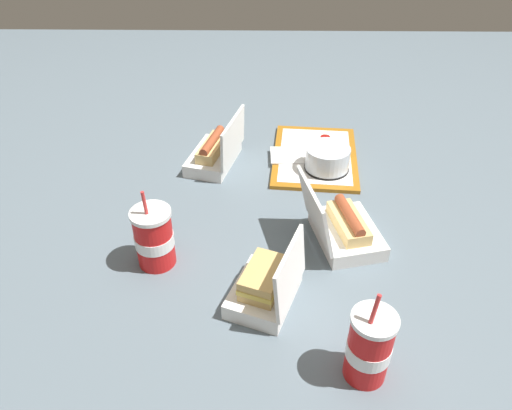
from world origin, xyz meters
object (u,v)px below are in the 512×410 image
Objects in this scene: clamshell_hotdog_back at (215,152)px; clamshell_hotdog_left at (343,228)px; soda_cup_front at (369,347)px; clamshell_sandwich_center at (265,286)px; cake_container at (327,159)px; soda_cup_center at (154,238)px; plastic_fork at (329,153)px; ketchup_cup at (325,140)px; food_tray at (315,157)px.

clamshell_hotdog_back is 0.50m from clamshell_hotdog_left.
soda_cup_front is at bearing -0.80° from clamshell_hotdog_left.
soda_cup_front reaches higher than clamshell_sandwich_center.
soda_cup_center is at bearing -48.06° from cake_container.
clamshell_hotdog_back is at bearing -46.02° from plastic_fork.
clamshell_sandwich_center is 0.89× the size of clamshell_hotdog_left.
clamshell_hotdog_left is (0.32, 0.01, -0.01)m from cake_container.
plastic_fork is 0.36m from clamshell_hotdog_back.
ketchup_cup is at bearing -137.11° from plastic_fork.
clamshell_hotdog_back is 0.82m from soda_cup_front.
soda_cup_front is 0.54m from soda_cup_center.
soda_cup_center is at bearing -114.65° from clamshell_sandwich_center.
soda_cup_front is at bearing 36.35° from plastic_fork.
cake_container is 0.70m from soda_cup_front.
clamshell_hotdog_back is 0.58m from clamshell_sandwich_center.
cake_container is 1.23× the size of plastic_fork.
cake_container is (0.08, 0.03, 0.04)m from food_tray.
cake_container is at bearing 160.32° from clamshell_sandwich_center.
clamshell_sandwich_center reaches higher than ketchup_cup.
food_tray is 1.67× the size of clamshell_hotdog_left.
soda_cup_center is (-0.12, -0.26, 0.03)m from clamshell_sandwich_center.
clamshell_hotdog_back is at bearing -155.35° from soda_cup_front.
ketchup_cup reaches higher than food_tray.
soda_cup_center reaches higher than food_tray.
clamshell_hotdog_left is at bearing 36.29° from plastic_fork.
food_tray is 1.78× the size of soda_cup_front.
plastic_fork is 0.53× the size of clamshell_sandwich_center.
clamshell_hotdog_left is (0.47, -0.00, 0.01)m from ketchup_cup.
plastic_fork is at bearing 179.14° from soda_cup_front.
clamshell_hotdog_back is at bearing -83.61° from food_tray.
soda_cup_center is (0.55, -0.45, 0.05)m from ketchup_cup.
cake_container is at bearing 131.94° from soda_cup_center.
ketchup_cup is 0.19× the size of clamshell_sandwich_center.
plastic_fork is 0.52× the size of soda_cup_center.
soda_cup_center is (0.44, -0.11, 0.04)m from clamshell_hotdog_back.
ketchup_cup is 0.36× the size of plastic_fork.
clamshell_hotdog_left reaches higher than ketchup_cup.
soda_cup_front is (0.70, 0.00, 0.03)m from cake_container.
soda_cup_front reaches higher than soda_cup_center.
food_tray is 1.87× the size of clamshell_sandwich_center.
food_tray is at bearing -160.87° from cake_container.
plastic_fork is (-0.09, 0.02, -0.03)m from cake_container.
clamshell_hotdog_left is at bearing -0.02° from ketchup_cup.
clamshell_sandwich_center is (0.60, -0.16, 0.04)m from food_tray.
clamshell_sandwich_center is (0.67, -0.19, 0.02)m from ketchup_cup.
food_tray is 0.09m from cake_container.
plastic_fork is 0.47× the size of clamshell_hotdog_left.
clamshell_sandwich_center is at bearing -16.23° from ketchup_cup.
clamshell_hotdog_back is (0.11, -0.35, 0.01)m from ketchup_cup.
plastic_fork is at bearing 161.63° from clamshell_sandwich_center.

